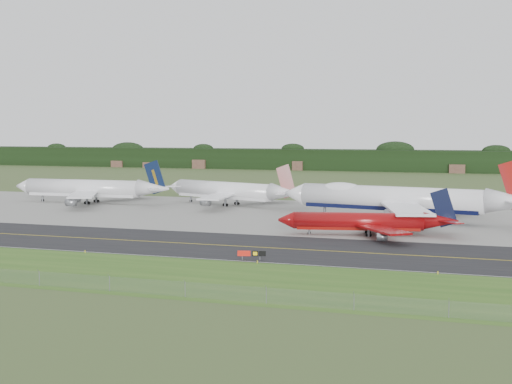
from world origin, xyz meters
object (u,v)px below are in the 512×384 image
(jet_ba_747, at_px, (399,199))
(jet_navy_gold, at_px, (91,189))
(jet_red_737, at_px, (368,222))
(taxiway_sign, at_px, (252,254))
(jet_star_tail, at_px, (231,191))

(jet_ba_747, distance_m, jet_navy_gold, 100.42)
(jet_red_737, xyz_separation_m, taxiway_sign, (-15.19, -37.22, -1.78))
(jet_ba_747, distance_m, taxiway_sign, 67.09)
(jet_red_737, relative_size, jet_star_tail, 0.80)
(jet_star_tail, height_order, taxiway_sign, jet_star_tail)
(jet_ba_747, height_order, jet_red_737, jet_ba_747)
(jet_star_tail, bearing_deg, jet_red_737, -44.27)
(jet_star_tail, bearing_deg, jet_ba_747, -22.44)
(jet_navy_gold, bearing_deg, taxiway_sign, -44.54)
(jet_ba_747, bearing_deg, jet_red_737, -97.69)
(jet_red_737, height_order, jet_navy_gold, jet_navy_gold)
(jet_navy_gold, relative_size, jet_star_tail, 1.10)
(jet_star_tail, distance_m, taxiway_sign, 93.78)
(jet_navy_gold, bearing_deg, jet_star_tail, 9.50)
(jet_red_737, bearing_deg, jet_ba_747, 82.31)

